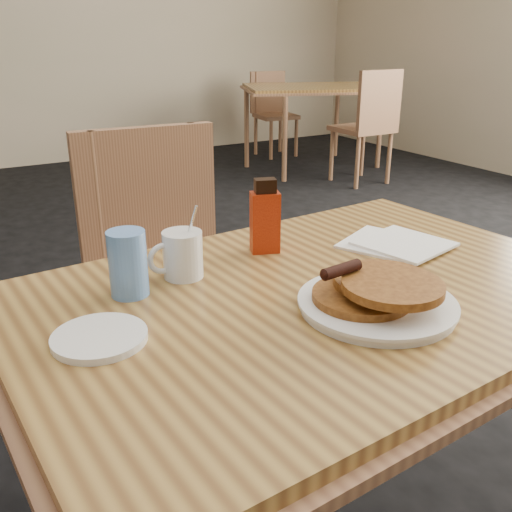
{
  "coord_description": "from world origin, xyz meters",
  "views": [
    {
      "loc": [
        -0.53,
        -0.81,
        1.2
      ],
      "look_at": [
        -0.04,
        0.03,
        0.82
      ],
      "focal_mm": 40.0,
      "sensor_mm": 36.0,
      "label": 1
    }
  ],
  "objects_px": {
    "syrup_bottle": "(265,219)",
    "chair_neighbor_far": "(272,106)",
    "chair_neighbor_near": "(370,117)",
    "blue_tumbler": "(128,264)",
    "main_table": "(316,309)",
    "chair_main_far": "(163,259)",
    "neighbor_table": "(315,90)",
    "coffee_mug": "(181,254)",
    "pancake_plate": "(377,297)"
  },
  "relations": [
    {
      "from": "main_table",
      "to": "coffee_mug",
      "type": "xyz_separation_m",
      "value": [
        -0.2,
        0.18,
        0.09
      ]
    },
    {
      "from": "main_table",
      "to": "chair_neighbor_far",
      "type": "xyz_separation_m",
      "value": [
        2.59,
        4.32,
        -0.21
      ]
    },
    {
      "from": "main_table",
      "to": "blue_tumbler",
      "type": "relative_size",
      "value": 9.87
    },
    {
      "from": "blue_tumbler",
      "to": "chair_neighbor_near",
      "type": "bearing_deg",
      "value": 42.45
    },
    {
      "from": "syrup_bottle",
      "to": "pancake_plate",
      "type": "bearing_deg",
      "value": -66.85
    },
    {
      "from": "chair_main_far",
      "to": "coffee_mug",
      "type": "bearing_deg",
      "value": -103.51
    },
    {
      "from": "chair_main_far",
      "to": "pancake_plate",
      "type": "distance_m",
      "value": 0.88
    },
    {
      "from": "chair_neighbor_near",
      "to": "syrup_bottle",
      "type": "bearing_deg",
      "value": -134.38
    },
    {
      "from": "chair_neighbor_near",
      "to": "coffee_mug",
      "type": "bearing_deg",
      "value": -136.23
    },
    {
      "from": "neighbor_table",
      "to": "main_table",
      "type": "bearing_deg",
      "value": -125.89
    },
    {
      "from": "main_table",
      "to": "syrup_bottle",
      "type": "distance_m",
      "value": 0.25
    },
    {
      "from": "main_table",
      "to": "neighbor_table",
      "type": "xyz_separation_m",
      "value": [
        2.59,
        3.58,
        0.0
      ]
    },
    {
      "from": "chair_main_far",
      "to": "syrup_bottle",
      "type": "xyz_separation_m",
      "value": [
        0.04,
        -0.51,
        0.26
      ]
    },
    {
      "from": "neighbor_table",
      "to": "pancake_plate",
      "type": "height_order",
      "value": "pancake_plate"
    },
    {
      "from": "neighbor_table",
      "to": "chair_main_far",
      "type": "bearing_deg",
      "value": -132.6
    },
    {
      "from": "chair_neighbor_far",
      "to": "pancake_plate",
      "type": "relative_size",
      "value": 3.03
    },
    {
      "from": "coffee_mug",
      "to": "chair_neighbor_near",
      "type": "bearing_deg",
      "value": 29.31
    },
    {
      "from": "main_table",
      "to": "chair_neighbor_far",
      "type": "bearing_deg",
      "value": 58.99
    },
    {
      "from": "main_table",
      "to": "pancake_plate",
      "type": "bearing_deg",
      "value": -73.68
    },
    {
      "from": "neighbor_table",
      "to": "pancake_plate",
      "type": "bearing_deg",
      "value": -124.58
    },
    {
      "from": "syrup_bottle",
      "to": "main_table",
      "type": "bearing_deg",
      "value": -74.5
    },
    {
      "from": "chair_neighbor_near",
      "to": "pancake_plate",
      "type": "relative_size",
      "value": 3.38
    },
    {
      "from": "neighbor_table",
      "to": "chair_main_far",
      "type": "distance_m",
      "value": 3.87
    },
    {
      "from": "chair_neighbor_far",
      "to": "pancake_plate",
      "type": "height_order",
      "value": "same"
    },
    {
      "from": "neighbor_table",
      "to": "chair_neighbor_near",
      "type": "relative_size",
      "value": 1.59
    },
    {
      "from": "syrup_bottle",
      "to": "chair_neighbor_far",
      "type": "bearing_deg",
      "value": 77.56
    },
    {
      "from": "pancake_plate",
      "to": "coffee_mug",
      "type": "height_order",
      "value": "coffee_mug"
    },
    {
      "from": "chair_neighbor_near",
      "to": "blue_tumbler",
      "type": "xyz_separation_m",
      "value": [
        -2.92,
        -2.67,
        0.26
      ]
    },
    {
      "from": "syrup_bottle",
      "to": "blue_tumbler",
      "type": "xyz_separation_m",
      "value": [
        -0.33,
        -0.06,
        -0.01
      ]
    },
    {
      "from": "chair_neighbor_near",
      "to": "pancake_plate",
      "type": "bearing_deg",
      "value": -130.64
    },
    {
      "from": "pancake_plate",
      "to": "syrup_bottle",
      "type": "height_order",
      "value": "syrup_bottle"
    },
    {
      "from": "chair_main_far",
      "to": "chair_neighbor_near",
      "type": "xyz_separation_m",
      "value": [
        2.63,
        2.09,
        -0.01
      ]
    },
    {
      "from": "chair_neighbor_far",
      "to": "syrup_bottle",
      "type": "relative_size",
      "value": 5.12
    },
    {
      "from": "neighbor_table",
      "to": "coffee_mug",
      "type": "distance_m",
      "value": 4.4
    },
    {
      "from": "chair_main_far",
      "to": "coffee_mug",
      "type": "relative_size",
      "value": 6.47
    },
    {
      "from": "chair_main_far",
      "to": "pancake_plate",
      "type": "bearing_deg",
      "value": -82.23
    },
    {
      "from": "pancake_plate",
      "to": "chair_main_far",
      "type": "bearing_deg",
      "value": 94.35
    },
    {
      "from": "chair_main_far",
      "to": "pancake_plate",
      "type": "relative_size",
      "value": 3.43
    },
    {
      "from": "main_table",
      "to": "chair_main_far",
      "type": "distance_m",
      "value": 0.75
    },
    {
      "from": "neighbor_table",
      "to": "chair_neighbor_near",
      "type": "bearing_deg",
      "value": -88.98
    },
    {
      "from": "pancake_plate",
      "to": "coffee_mug",
      "type": "bearing_deg",
      "value": 127.6
    },
    {
      "from": "chair_main_far",
      "to": "chair_neighbor_far",
      "type": "xyz_separation_m",
      "value": [
        2.62,
        3.59,
        -0.07
      ]
    },
    {
      "from": "coffee_mug",
      "to": "pancake_plate",
      "type": "bearing_deg",
      "value": -66.41
    },
    {
      "from": "pancake_plate",
      "to": "syrup_bottle",
      "type": "bearing_deg",
      "value": 93.42
    },
    {
      "from": "neighbor_table",
      "to": "chair_neighbor_far",
      "type": "xyz_separation_m",
      "value": [
        0.0,
        0.74,
        -0.21
      ]
    },
    {
      "from": "chair_main_far",
      "to": "chair_neighbor_far",
      "type": "relative_size",
      "value": 1.13
    },
    {
      "from": "neighbor_table",
      "to": "syrup_bottle",
      "type": "height_order",
      "value": "syrup_bottle"
    },
    {
      "from": "main_table",
      "to": "neighbor_table",
      "type": "relative_size",
      "value": 0.81
    },
    {
      "from": "chair_neighbor_far",
      "to": "chair_neighbor_near",
      "type": "xyz_separation_m",
      "value": [
        0.01,
        -1.5,
        0.06
      ]
    },
    {
      "from": "chair_main_far",
      "to": "pancake_plate",
      "type": "height_order",
      "value": "chair_main_far"
    }
  ]
}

